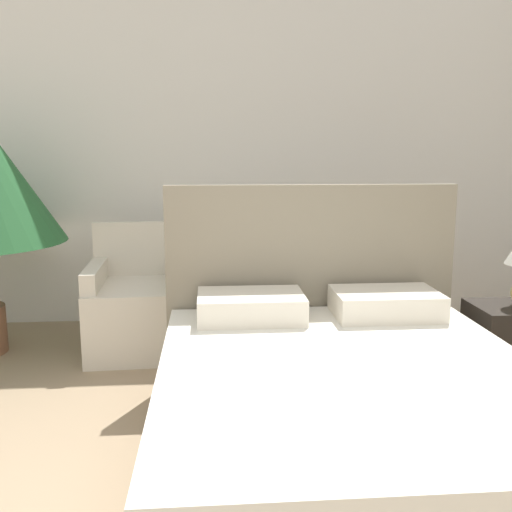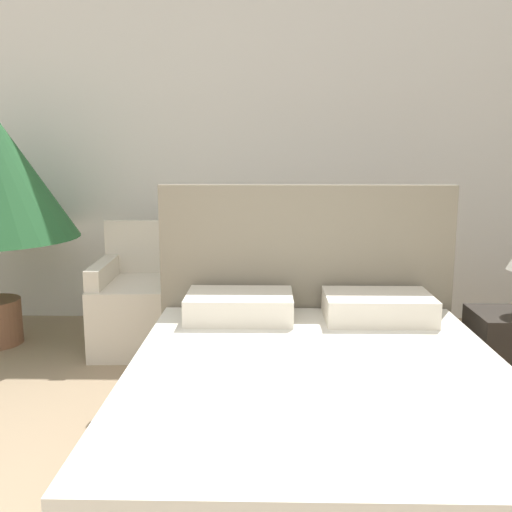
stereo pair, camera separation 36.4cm
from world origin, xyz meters
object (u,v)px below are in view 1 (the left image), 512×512
armchair_near_window_left (137,310)px  side_table (210,315)px  bed (344,401)px  armchair_near_window_right (282,307)px

armchair_near_window_left → side_table: (0.51, 0.03, -0.05)m
bed → armchair_near_window_right: size_ratio=2.25×
bed → side_table: bed is taller
bed → armchair_near_window_left: (-1.10, 1.54, 0.01)m
armchair_near_window_left → armchair_near_window_right: same height
bed → armchair_near_window_right: bed is taller
bed → armchair_near_window_left: 1.89m
bed → side_table: bearing=110.8°
armchair_near_window_right → side_table: size_ratio=1.87×
armchair_near_window_left → armchair_near_window_right: (1.02, -0.00, 0.00)m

